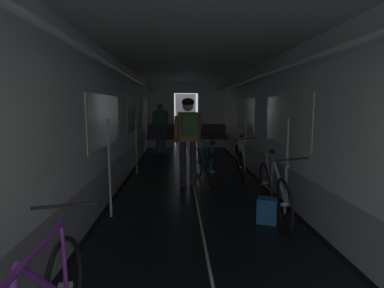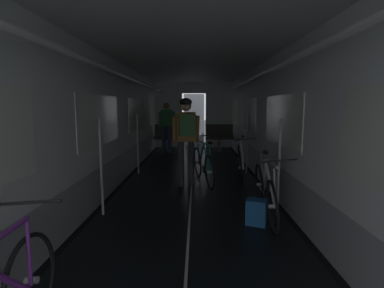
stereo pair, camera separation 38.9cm
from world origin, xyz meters
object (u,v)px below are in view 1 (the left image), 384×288
bicycle_silver (274,189)px  bicycle_white (240,160)px  person_cyclist_aisle (188,132)px  person_standing_near_bench (160,124)px  bench_seat_far_right (212,135)px  bicycle_teal_in_aisle (204,164)px  backpack_on_floor (267,210)px  bench_seat_far_left (161,135)px

bicycle_silver → bicycle_white: same height
person_cyclist_aisle → person_standing_near_bench: bearing=101.0°
bench_seat_far_right → bicycle_white: bearing=-87.3°
bicycle_teal_in_aisle → backpack_on_floor: (0.66, -2.12, -0.21)m
bench_seat_far_right → person_cyclist_aisle: bearing=-102.7°
bench_seat_far_left → bench_seat_far_right: 1.80m
bench_seat_far_left → person_cyclist_aisle: 4.55m
bench_seat_far_left → bench_seat_far_right: (1.80, 0.00, 0.00)m
bicycle_white → backpack_on_floor: 2.58m
bicycle_white → bicycle_teal_in_aisle: bicycle_white is taller
bicycle_white → bench_seat_far_right: bearing=92.7°
bicycle_silver → person_cyclist_aisle: size_ratio=0.98×
bicycle_silver → backpack_on_floor: bicycle_silver is taller
person_cyclist_aisle → backpack_on_floor: (1.01, -1.85, -0.90)m
person_cyclist_aisle → person_standing_near_bench: 4.15m
bicycle_white → person_cyclist_aisle: person_cyclist_aisle is taller
bench_seat_far_left → bicycle_silver: size_ratio=0.58×
person_cyclist_aisle → bicycle_silver: bearing=-52.7°
bicycle_teal_in_aisle → backpack_on_floor: size_ratio=4.90×
bench_seat_far_right → bicycle_silver: size_ratio=0.58×
bench_seat_far_right → bicycle_silver: (0.19, -6.01, -0.19)m
bicycle_silver → person_cyclist_aisle: 2.08m
bench_seat_far_right → backpack_on_floor: (0.00, -6.29, -0.40)m
bicycle_silver → person_standing_near_bench: size_ratio=1.00×
bench_seat_far_right → person_standing_near_bench: 1.88m
bench_seat_far_left → person_standing_near_bench: person_standing_near_bench is taller
bicycle_teal_in_aisle → bicycle_white: bearing=28.1°
bench_seat_far_right → bicycle_teal_in_aisle: bearing=-99.0°
bench_seat_far_left → person_standing_near_bench: 0.55m
person_cyclist_aisle → person_standing_near_bench: size_ratio=1.03×
bicycle_silver → person_standing_near_bench: person_standing_near_bench is taller
bench_seat_far_left → bicycle_teal_in_aisle: 4.33m
bicycle_silver → bicycle_teal_in_aisle: (-0.85, 1.83, 0.00)m
bicycle_white → backpack_on_floor: bearing=-93.8°
bench_seat_far_left → backpack_on_floor: size_ratio=2.89×
person_standing_near_bench → backpack_on_floor: 6.24m
bench_seat_far_right → bicycle_silver: bench_seat_far_right is taller
bicycle_silver → person_cyclist_aisle: bearing=127.3°
person_cyclist_aisle → bicycle_teal_in_aisle: size_ratio=1.04×
bicycle_white → bench_seat_far_left: bearing=117.9°
bicycle_teal_in_aisle → person_cyclist_aisle: bearing=-141.8°
bench_seat_far_right → person_standing_near_bench: bearing=-168.2°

